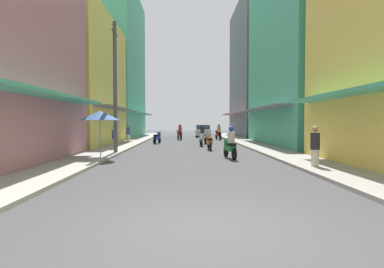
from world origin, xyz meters
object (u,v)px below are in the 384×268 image
at_px(pedestrian_midway, 128,134).
at_px(pedestrian_far, 115,138).
at_px(motorbike_white, 201,139).
at_px(pedestrian_foreground, 315,148).
at_px(utility_pole, 115,87).
at_px(motorbike_orange, 209,142).
at_px(vendor_umbrella, 100,116).
at_px(motorbike_maroon, 218,133).
at_px(parked_car, 203,131).
at_px(motorbike_silver, 203,135).
at_px(motorbike_red, 180,133).
at_px(motorbike_blue, 157,138).
at_px(motorbike_green, 230,144).

bearing_deg(pedestrian_midway, pedestrian_far, -87.33).
xyz_separation_m(motorbike_white, pedestrian_foreground, (3.66, -11.62, 0.31)).
relative_size(pedestrian_foreground, utility_pole, 0.22).
relative_size(motorbike_orange, vendor_umbrella, 0.78).
bearing_deg(pedestrian_far, motorbike_maroon, 56.66).
relative_size(parked_car, pedestrian_far, 2.64).
bearing_deg(pedestrian_midway, motorbike_silver, -0.11).
distance_m(motorbike_silver, motorbike_white, 2.71).
relative_size(motorbike_silver, pedestrian_far, 1.12).
bearing_deg(utility_pole, pedestrian_foreground, -33.25).
bearing_deg(motorbike_red, motorbike_maroon, 0.36).
xyz_separation_m(motorbike_red, motorbike_orange, (2.08, -11.45, -0.20)).
bearing_deg(motorbike_blue, pedestrian_far, -108.24).
bearing_deg(pedestrian_foreground, motorbike_silver, 103.18).
relative_size(motorbike_red, utility_pole, 0.25).
bearing_deg(utility_pole, motorbike_maroon, 62.89).
distance_m(motorbike_green, utility_pole, 7.05).
relative_size(motorbike_white, motorbike_maroon, 1.01).
xyz_separation_m(motorbike_orange, parked_car, (0.62, 17.89, 0.24)).
xyz_separation_m(parked_car, pedestrian_midway, (-6.85, -11.84, 0.07)).
xyz_separation_m(vendor_umbrella, utility_pole, (0.24, 2.18, 1.61)).
bearing_deg(motorbike_red, motorbike_white, -77.94).
xyz_separation_m(motorbike_orange, motorbike_maroon, (1.83, 11.48, 0.20)).
bearing_deg(parked_car, vendor_umbrella, -105.38).
relative_size(motorbike_red, pedestrian_foreground, 1.09).
xyz_separation_m(motorbike_silver, utility_pole, (-5.33, -8.61, 2.99)).
distance_m(motorbike_green, parked_car, 22.63).
height_order(motorbike_silver, pedestrian_far, motorbike_silver).
height_order(parked_car, pedestrian_far, pedestrian_far).
distance_m(motorbike_green, motorbike_red, 16.42).
bearing_deg(motorbike_silver, motorbike_orange, -89.62).
xyz_separation_m(pedestrian_midway, pedestrian_far, (0.30, -6.36, -0.03)).
bearing_deg(pedestrian_foreground, motorbike_green, 127.21).
bearing_deg(motorbike_blue, parked_car, 69.38).
height_order(motorbike_red, pedestrian_far, motorbike_red).
height_order(motorbike_white, parked_car, parked_car).
bearing_deg(motorbike_white, motorbike_green, -83.08).
height_order(motorbike_white, pedestrian_far, pedestrian_far).
bearing_deg(utility_pole, pedestrian_midway, 95.68).
xyz_separation_m(parked_car, pedestrian_far, (-6.55, -18.20, 0.04)).
distance_m(motorbike_blue, motorbike_white, 4.40).
xyz_separation_m(motorbike_blue, pedestrian_far, (-2.09, -6.35, 0.27)).
distance_m(motorbike_red, motorbike_white, 8.28).
xyz_separation_m(motorbike_blue, pedestrian_midway, (-2.39, 0.01, 0.31)).
xyz_separation_m(motorbike_red, motorbike_white, (1.73, -8.10, -0.20)).
bearing_deg(motorbike_green, parked_car, 90.04).
bearing_deg(pedestrian_midway, motorbike_blue, -0.30).
height_order(motorbike_green, pedestrian_midway, pedestrian_midway).
relative_size(motorbike_orange, motorbike_maroon, 1.01).
bearing_deg(motorbike_white, parked_car, 86.19).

